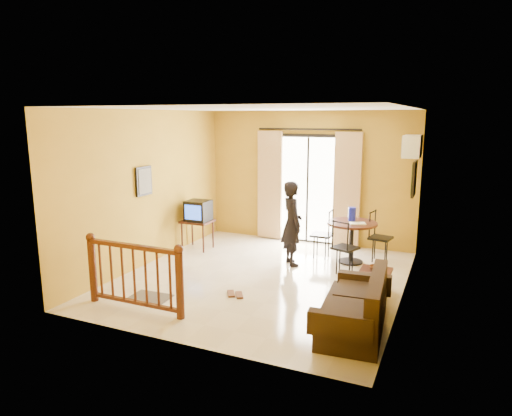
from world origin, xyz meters
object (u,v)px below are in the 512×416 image
at_px(dining_table, 352,231).
at_px(sofa, 357,310).
at_px(standing_person, 292,223).
at_px(television, 198,211).
at_px(coffee_table, 373,282).

relative_size(dining_table, sofa, 0.57).
xyz_separation_m(sofa, standing_person, (-1.65, 2.19, 0.49)).
distance_m(television, coffee_table, 3.94).
bearing_deg(dining_table, sofa, -76.26).
bearing_deg(standing_person, coffee_table, -158.90).
bearing_deg(coffee_table, dining_table, 113.60).
distance_m(television, sofa, 4.44).
distance_m(dining_table, standing_person, 1.13).
relative_size(coffee_table, sofa, 0.51).
relative_size(dining_table, coffee_table, 1.12).
xyz_separation_m(television, coffee_table, (3.72, -1.16, -0.56)).
bearing_deg(standing_person, dining_table, -98.79).
bearing_deg(television, standing_person, -5.32).
bearing_deg(coffee_table, sofa, -90.04).
xyz_separation_m(dining_table, sofa, (0.67, -2.74, -0.33)).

